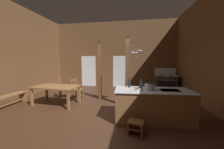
# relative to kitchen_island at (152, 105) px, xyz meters

# --- Properties ---
(ground_plane) EXTENTS (8.54, 9.30, 0.10)m
(ground_plane) POSITION_rel_kitchen_island_xyz_m (-1.85, 0.34, -0.50)
(ground_plane) COLOR #422819
(wall_back) EXTENTS (8.54, 0.14, 4.25)m
(wall_back) POSITION_rel_kitchen_island_xyz_m (-1.85, 4.66, 1.68)
(wall_back) COLOR brown
(wall_back) RESTS_ON ground_plane
(glazed_door_back_left) EXTENTS (1.00, 0.01, 2.05)m
(glazed_door_back_left) POSITION_rel_kitchen_island_xyz_m (-3.59, 4.59, 0.58)
(glazed_door_back_left) COLOR white
(glazed_door_back_left) RESTS_ON ground_plane
(glazed_panel_back_right) EXTENTS (0.84, 0.01, 2.05)m
(glazed_panel_back_right) POSITION_rel_kitchen_island_xyz_m (-1.46, 4.59, 0.58)
(glazed_panel_back_right) COLOR white
(glazed_panel_back_right) RESTS_ON ground_plane
(kitchen_island) EXTENTS (2.21, 1.08, 0.90)m
(kitchen_island) POSITION_rel_kitchen_island_xyz_m (0.00, 0.00, 0.00)
(kitchen_island) COLOR olive
(kitchen_island) RESTS_ON ground_plane
(stove_range) EXTENTS (1.20, 0.89, 1.32)m
(stove_range) POSITION_rel_kitchen_island_xyz_m (1.26, 3.73, 0.03)
(stove_range) COLOR #303030
(stove_range) RESTS_ON ground_plane
(support_post_with_pot_rack) EXTENTS (0.60, 0.23, 2.60)m
(support_post_with_pot_rack) POSITION_rel_kitchen_island_xyz_m (-0.75, 0.96, 0.95)
(support_post_with_pot_rack) COLOR brown
(support_post_with_pot_rack) RESTS_ON ground_plane
(support_post_center) EXTENTS (0.14, 0.14, 2.60)m
(support_post_center) POSITION_rel_kitchen_island_xyz_m (-2.03, 1.75, 0.85)
(support_post_center) COLOR brown
(support_post_center) RESTS_ON ground_plane
(step_stool) EXTENTS (0.42, 0.37, 0.30)m
(step_stool) POSITION_rel_kitchen_island_xyz_m (-0.48, -0.79, -0.27)
(step_stool) COLOR brown
(step_stool) RESTS_ON ground_plane
(dining_table) EXTENTS (1.77, 1.03, 0.74)m
(dining_table) POSITION_rel_kitchen_island_xyz_m (-3.55, 0.74, 0.20)
(dining_table) COLOR olive
(dining_table) RESTS_ON ground_plane
(ladderback_chair_near_window) EXTENTS (0.58, 0.58, 0.95)m
(ladderback_chair_near_window) POSITION_rel_kitchen_island_xyz_m (-3.77, 1.63, 0.00)
(ladderback_chair_near_window) COLOR brown
(ladderback_chair_near_window) RESTS_ON ground_plane
(ladderback_chair_by_post) EXTENTS (0.55, 0.55, 0.95)m
(ladderback_chair_by_post) POSITION_rel_kitchen_island_xyz_m (-3.14, 1.62, 0.00)
(ladderback_chair_by_post) COLOR brown
(ladderback_chair_by_post) RESTS_ON ground_plane
(bench_along_left_wall) EXTENTS (0.39, 1.37, 0.44)m
(bench_along_left_wall) POSITION_rel_kitchen_island_xyz_m (-5.19, 0.25, -0.14)
(bench_along_left_wall) COLOR olive
(bench_along_left_wall) RESTS_ON ground_plane
(stockpot_on_counter) EXTENTS (0.35, 0.28, 0.20)m
(stockpot_on_counter) POSITION_rel_kitchen_island_xyz_m (-0.09, -0.01, 0.55)
(stockpot_on_counter) COLOR #B7BABF
(stockpot_on_counter) RESTS_ON kitchen_island
(mixing_bowl_on_counter) EXTENTS (0.17, 0.17, 0.06)m
(mixing_bowl_on_counter) POSITION_rel_kitchen_island_xyz_m (-0.42, -0.12, 0.48)
(mixing_bowl_on_counter) COLOR silver
(mixing_bowl_on_counter) RESTS_ON kitchen_island
(bottle_tall_on_counter) EXTENTS (0.08, 0.08, 0.31)m
(bottle_tall_on_counter) POSITION_rel_kitchen_island_xyz_m (-0.33, 0.08, 0.57)
(bottle_tall_on_counter) COLOR #1E2328
(bottle_tall_on_counter) RESTS_ON kitchen_island
(bottle_short_on_counter) EXTENTS (0.08, 0.08, 0.29)m
(bottle_short_on_counter) POSITION_rel_kitchen_island_xyz_m (-0.68, 0.25, 0.56)
(bottle_short_on_counter) COLOR #1E2328
(bottle_short_on_counter) RESTS_ON kitchen_island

